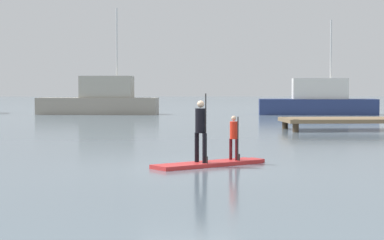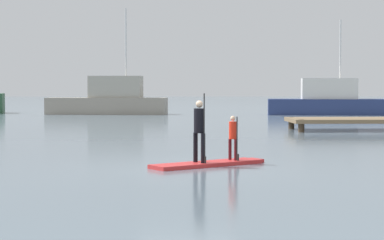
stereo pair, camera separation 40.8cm
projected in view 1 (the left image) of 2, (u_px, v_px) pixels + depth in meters
ground_plane at (189, 168)px, 18.19m from camera, size 240.00×240.00×0.00m
paddleboard_near at (210, 164)px, 18.66m from camera, size 3.13×2.33×0.10m
paddler_adult at (201, 127)px, 18.43m from camera, size 0.39×0.44×1.78m
paddler_child_solo at (234, 135)px, 19.09m from camera, size 0.29×0.36×1.18m
fishing_boat_green_midground at (318, 101)px, 51.55m from camera, size 8.58×3.38×6.76m
motor_boat_small_navy at (101, 100)px, 52.12m from camera, size 8.90×3.31×7.65m
floating_dock at (374, 120)px, 33.61m from camera, size 8.54×3.07×0.57m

